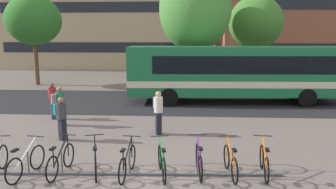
# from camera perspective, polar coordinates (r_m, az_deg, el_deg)

# --- Properties ---
(ground) EXTENTS (200.00, 200.00, 0.00)m
(ground) POSITION_cam_1_polar(r_m,az_deg,el_deg) (8.67, -5.61, -15.62)
(ground) COLOR #6B605B
(bus_lane_asphalt) EXTENTS (80.00, 7.20, 0.01)m
(bus_lane_asphalt) POSITION_cam_1_polar(r_m,az_deg,el_deg) (19.12, -0.57, -1.22)
(bus_lane_asphalt) COLOR #232326
(bus_lane_asphalt) RESTS_ON ground
(city_bus) EXTENTS (12.10, 2.97, 3.20)m
(city_bus) POSITION_cam_1_polar(r_m,az_deg,el_deg) (19.00, 11.36, 3.91)
(city_bus) COLOR #196B3D
(city_bus) RESTS_ON ground
(bike_rack) EXTENTS (8.35, 0.44, 0.70)m
(bike_rack) POSITION_cam_1_polar(r_m,az_deg,el_deg) (9.24, -6.68, -13.31)
(bike_rack) COLOR #47474C
(bike_rack) RESTS_ON ground
(parked_bicycle_white_1) EXTENTS (0.52, 1.71, 0.99)m
(parked_bicycle_white_1) POSITION_cam_1_polar(r_m,az_deg,el_deg) (9.81, -23.51, -10.88)
(parked_bicycle_white_1) COLOR black
(parked_bicycle_white_1) RESTS_ON ground
(parked_bicycle_black_2) EXTENTS (0.52, 1.72, 0.99)m
(parked_bicycle_black_2) POSITION_cam_1_polar(r_m,az_deg,el_deg) (9.62, -18.21, -10.94)
(parked_bicycle_black_2) COLOR black
(parked_bicycle_black_2) RESTS_ON ground
(parked_bicycle_black_3) EXTENTS (0.65, 1.67, 0.99)m
(parked_bicycle_black_3) POSITION_cam_1_polar(r_m,az_deg,el_deg) (9.37, -12.55, -11.25)
(parked_bicycle_black_3) COLOR black
(parked_bicycle_black_3) RESTS_ON ground
(parked_bicycle_black_4) EXTENTS (0.52, 1.72, 0.99)m
(parked_bicycle_black_4) POSITION_cam_1_polar(r_m,az_deg,el_deg) (9.11, -7.09, -11.71)
(parked_bicycle_black_4) COLOR black
(parked_bicycle_black_4) RESTS_ON ground
(parked_bicycle_green_5) EXTENTS (0.53, 1.70, 0.99)m
(parked_bicycle_green_5) POSITION_cam_1_polar(r_m,az_deg,el_deg) (9.05, -1.08, -11.78)
(parked_bicycle_green_5) COLOR black
(parked_bicycle_green_5) RESTS_ON ground
(parked_bicycle_purple_6) EXTENTS (0.52, 1.72, 0.99)m
(parked_bicycle_purple_6) POSITION_cam_1_polar(r_m,az_deg,el_deg) (9.20, 5.42, -11.46)
(parked_bicycle_purple_6) COLOR black
(parked_bicycle_purple_6) RESTS_ON ground
(parked_bicycle_orange_7) EXTENTS (0.52, 1.72, 0.99)m
(parked_bicycle_orange_7) POSITION_cam_1_polar(r_m,az_deg,el_deg) (9.21, 10.84, -11.56)
(parked_bicycle_orange_7) COLOR black
(parked_bicycle_orange_7) RESTS_ON ground
(parked_bicycle_orange_8) EXTENTS (0.52, 1.72, 0.99)m
(parked_bicycle_orange_8) POSITION_cam_1_polar(r_m,az_deg,el_deg) (9.44, 16.44, -11.26)
(parked_bicycle_orange_8) COLOR black
(parked_bicycle_orange_8) RESTS_ON ground
(commuter_maroon_pack_0) EXTENTS (0.53, 0.61, 1.68)m
(commuter_maroon_pack_0) POSITION_cam_1_polar(r_m,az_deg,el_deg) (15.87, -19.53, -0.59)
(commuter_maroon_pack_0) COLOR #2D3851
(commuter_maroon_pack_0) RESTS_ON ground
(commuter_grey_pack_1) EXTENTS (0.46, 0.59, 1.70)m
(commuter_grey_pack_1) POSITION_cam_1_polar(r_m,az_deg,el_deg) (12.61, -1.71, -2.63)
(commuter_grey_pack_1) COLOR black
(commuter_grey_pack_1) RESTS_ON ground
(commuter_teal_pack_2) EXTENTS (0.60, 0.56, 1.61)m
(commuter_teal_pack_2) POSITION_cam_1_polar(r_m,az_deg,el_deg) (12.50, -18.16, -3.51)
(commuter_teal_pack_2) COLOR black
(commuter_teal_pack_2) RESTS_ON ground
(commuter_grey_pack_3) EXTENTS (0.60, 0.54, 1.67)m
(commuter_grey_pack_3) POSITION_cam_1_polar(r_m,az_deg,el_deg) (14.57, -18.42, -1.49)
(commuter_grey_pack_3) COLOR #565660
(commuter_grey_pack_3) RESTS_ON ground
(street_tree_0) EXTENTS (4.16, 4.16, 6.88)m
(street_tree_0) POSITION_cam_1_polar(r_m,az_deg,el_deg) (27.50, -22.44, 11.88)
(street_tree_0) COLOR brown
(street_tree_0) RESTS_ON ground
(street_tree_1) EXTENTS (3.93, 3.93, 6.71)m
(street_tree_1) POSITION_cam_1_polar(r_m,az_deg,el_deg) (25.34, 15.09, 11.97)
(street_tree_1) COLOR brown
(street_tree_1) RESTS_ON ground
(street_tree_2) EXTENTS (4.70, 4.70, 8.29)m
(street_tree_2) POSITION_cam_1_polar(r_m,az_deg,el_deg) (21.99, 4.77, 14.61)
(street_tree_2) COLOR brown
(street_tree_2) RESTS_ON ground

